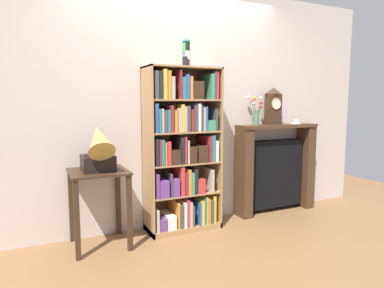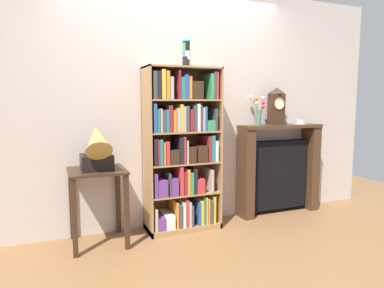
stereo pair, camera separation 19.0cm
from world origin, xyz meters
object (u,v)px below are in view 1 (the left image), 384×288
object	(u,v)px
cup_stack	(186,54)
gramophone	(99,149)
side_table_left	(99,190)
fireplace_mantel	(275,169)
flower_vase	(256,110)
mantel_clock	(273,106)
bookshelf	(182,153)
teacup_with_saucer	(296,122)

from	to	relation	value
cup_stack	gramophone	world-z (taller)	cup_stack
side_table_left	fireplace_mantel	world-z (taller)	fireplace_mantel
gramophone	flower_vase	xyz separation A→B (m)	(1.85, 0.20, 0.33)
cup_stack	side_table_left	xyz separation A→B (m)	(-0.95, -0.11, -1.31)
gramophone	mantel_clock	bearing A→B (deg)	5.28
side_table_left	gramophone	world-z (taller)	gramophone
mantel_clock	bookshelf	bearing A→B (deg)	-177.03
side_table_left	flower_vase	world-z (taller)	flower_vase
bookshelf	cup_stack	bearing A→B (deg)	32.37
cup_stack	mantel_clock	distance (m)	1.27
gramophone	mantel_clock	world-z (taller)	mantel_clock
bookshelf	fireplace_mantel	distance (m)	1.33
gramophone	teacup_with_saucer	distance (m)	2.47
bookshelf	side_table_left	xyz separation A→B (m)	(-0.87, -0.07, -0.29)
side_table_left	mantel_clock	size ratio (longest dim) A/B	1.66
bookshelf	gramophone	xyz separation A→B (m)	(-0.87, -0.13, 0.10)
bookshelf	side_table_left	bearing A→B (deg)	-175.71
side_table_left	mantel_clock	world-z (taller)	mantel_clock
side_table_left	mantel_clock	distance (m)	2.24
cup_stack	flower_vase	size ratio (longest dim) A/B	0.81
bookshelf	mantel_clock	xyz separation A→B (m)	(1.22, 0.06, 0.48)
mantel_clock	side_table_left	bearing A→B (deg)	-176.48
gramophone	mantel_clock	xyz separation A→B (m)	(2.10, 0.19, 0.37)
mantel_clock	flower_vase	distance (m)	0.25
cup_stack	teacup_with_saucer	size ratio (longest dim) A/B	2.07
fireplace_mantel	flower_vase	distance (m)	0.79
bookshelf	gramophone	size ratio (longest dim) A/B	3.48
cup_stack	gramophone	xyz separation A→B (m)	(-0.95, -0.18, -0.92)
fireplace_mantel	teacup_with_saucer	xyz separation A→B (m)	(0.28, -0.02, 0.58)
cup_stack	side_table_left	distance (m)	1.62
bookshelf	gramophone	distance (m)	0.89
bookshelf	flower_vase	xyz separation A→B (m)	(0.97, 0.07, 0.43)
cup_stack	flower_vase	world-z (taller)	cup_stack
side_table_left	teacup_with_saucer	size ratio (longest dim) A/B	5.36
gramophone	flower_vase	bearing A→B (deg)	6.11
side_table_left	teacup_with_saucer	xyz separation A→B (m)	(2.45, 0.13, 0.57)
bookshelf	mantel_clock	world-z (taller)	bookshelf
fireplace_mantel	mantel_clock	bearing A→B (deg)	-162.34
flower_vase	bookshelf	bearing A→B (deg)	-176.02
gramophone	mantel_clock	distance (m)	2.14
bookshelf	fireplace_mantel	world-z (taller)	bookshelf
flower_vase	side_table_left	bearing A→B (deg)	-175.88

